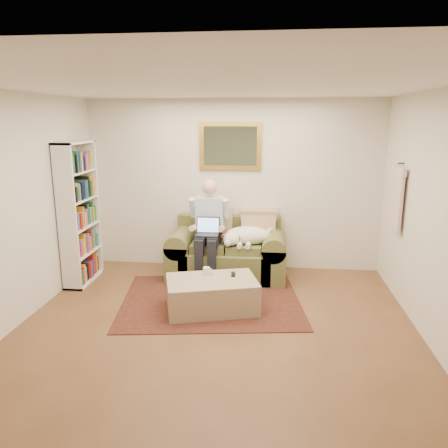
% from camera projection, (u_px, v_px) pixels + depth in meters
% --- Properties ---
extents(room_shell, '(4.51, 5.00, 2.61)m').
position_uv_depth(room_shell, '(215.00, 215.00, 4.64)').
color(room_shell, brown).
rests_on(room_shell, ground).
extents(rug, '(2.50, 2.11, 0.01)m').
position_uv_depth(rug, '(211.00, 300.00, 5.67)').
color(rug, black).
rests_on(rug, room_shell).
extents(sofa, '(1.72, 0.87, 1.03)m').
position_uv_depth(sofa, '(227.00, 257.00, 6.50)').
color(sofa, brown).
rests_on(sofa, room_shell).
extents(seated_man, '(0.57, 0.81, 1.44)m').
position_uv_depth(seated_man, '(208.00, 231.00, 6.28)').
color(seated_man, '#8CADD8').
rests_on(seated_man, sofa).
extents(laptop, '(0.33, 0.26, 0.24)m').
position_uv_depth(laptop, '(208.00, 230.00, 6.21)').
color(laptop, black).
rests_on(laptop, seated_man).
extents(sleeping_dog, '(0.71, 0.44, 0.26)m').
position_uv_depth(sleeping_dog, '(248.00, 235.00, 6.30)').
color(sleeping_dog, white).
rests_on(sleeping_dog, sofa).
extents(ottoman, '(1.23, 0.96, 0.39)m').
position_uv_depth(ottoman, '(212.00, 295.00, 5.36)').
color(ottoman, tan).
rests_on(ottoman, room_shell).
extents(coffee_mug, '(0.08, 0.08, 0.10)m').
position_uv_depth(coffee_mug, '(206.00, 271.00, 5.46)').
color(coffee_mug, white).
rests_on(coffee_mug, ottoman).
extents(tv_remote, '(0.06, 0.15, 0.02)m').
position_uv_depth(tv_remote, '(233.00, 274.00, 5.46)').
color(tv_remote, black).
rests_on(tv_remote, ottoman).
extents(bookshelf, '(0.28, 0.80, 2.00)m').
position_uv_depth(bookshelf, '(79.00, 214.00, 6.14)').
color(bookshelf, white).
rests_on(bookshelf, room_shell).
extents(wall_mirror, '(0.94, 0.04, 0.72)m').
position_uv_depth(wall_mirror, '(230.00, 146.00, 6.55)').
color(wall_mirror, gold).
rests_on(wall_mirror, room_shell).
extents(hanging_shirt, '(0.06, 0.52, 0.90)m').
position_uv_depth(hanging_shirt, '(397.00, 195.00, 5.60)').
color(hanging_shirt, beige).
rests_on(hanging_shirt, room_shell).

